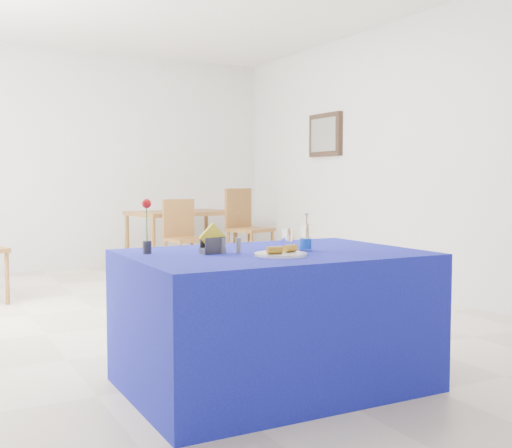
{
  "coord_description": "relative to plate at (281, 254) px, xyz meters",
  "views": [
    {
      "loc": [
        -1.93,
        -4.92,
        1.16
      ],
      "look_at": [
        -0.3,
        -1.85,
        0.92
      ],
      "focal_mm": 45.0,
      "sensor_mm": 36.0,
      "label": 1
    }
  ],
  "objects": [
    {
      "name": "room_shell",
      "position": [
        0.24,
        2.01,
        0.98
      ],
      "size": [
        7.0,
        7.0,
        7.0
      ],
      "color": "silver",
      "rests_on": "ground"
    },
    {
      "name": "floor",
      "position": [
        0.24,
        2.01,
        -0.77
      ],
      "size": [
        7.0,
        7.0,
        0.0
      ],
      "primitive_type": "plane",
      "color": "beige",
      "rests_on": "ground"
    },
    {
      "name": "blue_table",
      "position": [
        0.06,
        0.18,
        -0.39
      ],
      "size": [
        1.6,
        1.1,
        0.76
      ],
      "color": "#0F108C",
      "rests_on": "floor"
    },
    {
      "name": "drinking_glass",
      "position": [
        0.14,
        0.17,
        0.06
      ],
      "size": [
        0.06,
        0.06,
        0.13
      ],
      "primitive_type": "cylinder",
      "color": "white",
      "rests_on": "blue_table"
    },
    {
      "name": "banana_pieces",
      "position": [
        0.01,
        -0.01,
        0.03
      ],
      "size": [
        0.2,
        0.09,
        0.04
      ],
      "color": "gold",
      "rests_on": "plate"
    },
    {
      "name": "rose_vase",
      "position": [
        -0.59,
        0.42,
        0.14
      ],
      "size": [
        0.05,
        0.05,
        0.3
      ],
      "color": "#26272B",
      "rests_on": "blue_table"
    },
    {
      "name": "oak_table",
      "position": [
        1.31,
        4.81,
        -0.09
      ],
      "size": [
        1.38,
        1.01,
        0.76
      ],
      "color": "brown",
      "rests_on": "floor"
    },
    {
      "name": "chair_bg_left",
      "position": [
        1.07,
        4.15,
        -0.23
      ],
      "size": [
        0.47,
        0.47,
        0.93
      ],
      "rotation": [
        0.0,
        0.0,
        0.14
      ],
      "color": "brown",
      "rests_on": "floor"
    },
    {
      "name": "picture_art",
      "position": [
        2.69,
        3.61,
        0.93
      ],
      "size": [
        0.02,
        0.52,
        0.4
      ],
      "primitive_type": "cube",
      "color": "#998C66",
      "rests_on": "room_shell"
    },
    {
      "name": "water_bottle",
      "position": [
        0.24,
        0.14,
        0.06
      ],
      "size": [
        0.07,
        0.07,
        0.21
      ],
      "color": "white",
      "rests_on": "blue_table"
    },
    {
      "name": "chair_bg_right",
      "position": [
        2.04,
        4.44,
        -0.16
      ],
      "size": [
        0.6,
        0.6,
        1.05
      ],
      "rotation": [
        0.0,
        0.0,
        0.36
      ],
      "color": "brown",
      "rests_on": "floor"
    },
    {
      "name": "salt_shaker",
      "position": [
        -0.14,
        0.21,
        0.04
      ],
      "size": [
        0.03,
        0.03,
        0.08
      ],
      "primitive_type": "cylinder",
      "color": "slate",
      "rests_on": "blue_table"
    },
    {
      "name": "pepper_shaker",
      "position": [
        -0.22,
        0.24,
        0.04
      ],
      "size": [
        0.03,
        0.03,
        0.08
      ],
      "primitive_type": "cylinder",
      "color": "slate",
      "rests_on": "blue_table"
    },
    {
      "name": "picture_frame",
      "position": [
        2.71,
        3.61,
        0.93
      ],
      "size": [
        0.06,
        0.64,
        0.52
      ],
      "primitive_type": "cube",
      "color": "black",
      "rests_on": "room_shell"
    },
    {
      "name": "plate",
      "position": [
        0.0,
        0.0,
        0.0
      ],
      "size": [
        0.28,
        0.28,
        0.01
      ],
      "primitive_type": "cylinder",
      "color": "silver",
      "rests_on": "blue_table"
    },
    {
      "name": "napkin_holder",
      "position": [
        -0.28,
        0.25,
        0.04
      ],
      "size": [
        0.16,
        0.08,
        0.17
      ],
      "color": "#39393E",
      "rests_on": "blue_table"
    }
  ]
}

